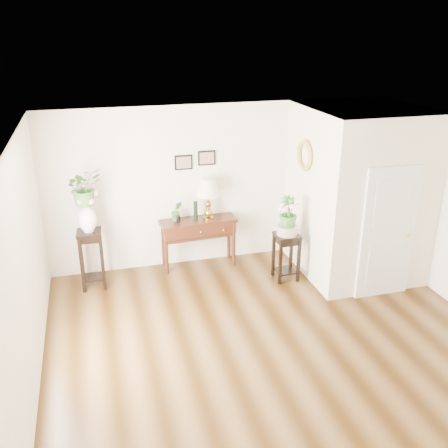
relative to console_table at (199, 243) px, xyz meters
name	(u,v)px	position (x,y,z in m)	size (l,w,h in m)	color
floor	(274,342)	(0.47, -2.53, -0.44)	(6.00, 5.50, 0.02)	brown
ceiling	(283,138)	(0.47, -2.53, 2.36)	(6.00, 5.50, 0.02)	white
wall_back	(221,185)	(0.47, 0.22, 0.96)	(6.00, 0.02, 2.80)	#ECE2C9
wall_front	(409,396)	(0.47, -5.28, 0.96)	(6.00, 0.02, 2.80)	#ECE2C9
wall_left	(23,279)	(-2.53, -2.53, 0.96)	(0.02, 5.50, 2.80)	#ECE2C9
partition	(357,192)	(2.57, -0.76, 0.96)	(1.80, 1.95, 2.80)	#ECE2C9
door	(388,233)	(2.57, -1.76, 0.61)	(0.90, 0.05, 2.10)	silver
art_print_left	(184,162)	(-0.18, 0.20, 1.41)	(0.30, 0.02, 0.25)	black
art_print_right	(207,158)	(0.22, 0.20, 1.46)	(0.30, 0.02, 0.25)	black
wall_ornament	(304,155)	(1.63, -0.63, 1.61)	(0.51, 0.51, 0.07)	gold
console_table	(199,243)	(0.00, 0.00, 0.00)	(1.32, 0.44, 0.88)	#3B200D
table_lamp	(208,199)	(0.18, 0.00, 0.79)	(0.41, 0.41, 0.72)	#AD9633
green_vase	(196,210)	(-0.04, 0.00, 0.61)	(0.07, 0.07, 0.33)	black
potted_plant	(177,212)	(-0.36, 0.00, 0.61)	(0.19, 0.16, 0.35)	#3D7229
plant_stand_a	(92,259)	(-1.82, -0.28, 0.05)	(0.38, 0.38, 0.98)	black
porcelain_vase	(87,218)	(-1.82, -0.28, 0.76)	(0.28, 0.28, 0.49)	white
lily_arrangement	(84,189)	(-1.82, -0.28, 1.23)	(0.53, 0.46, 0.59)	#3D7229
plant_stand_b	(286,257)	(1.30, -0.86, -0.03)	(0.38, 0.38, 0.81)	black
ceramic_bowl	(287,230)	(1.30, -0.86, 0.45)	(0.34, 0.34, 0.15)	beige
narcissus	(288,212)	(1.30, -0.86, 0.76)	(0.30, 0.30, 0.53)	#3D7229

